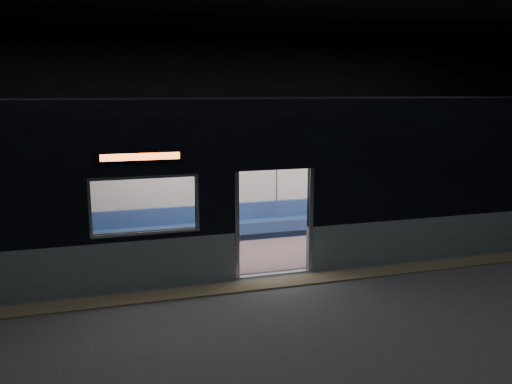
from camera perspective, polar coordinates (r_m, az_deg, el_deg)
name	(u,v)px	position (r m, az deg, el deg)	size (l,w,h in m)	color
station_floor	(293,294)	(9.67, 3.95, -10.66)	(24.00, 14.00, 0.01)	#47494C
station_envelope	(296,80)	(9.00, 4.25, 11.65)	(24.00, 14.00, 5.00)	black
tactile_strip	(283,282)	(10.14, 2.82, -9.48)	(22.80, 0.50, 0.03)	#8C7F59
metro_car	(251,169)	(11.53, -0.49, 2.40)	(18.00, 3.04, 3.35)	gray
passenger	(356,201)	(13.77, 10.44, -0.92)	(0.38, 0.65, 1.33)	black
handbag	(360,207)	(13.61, 10.88, -1.56)	(0.25, 0.22, 0.13)	black
transit_map	(355,170)	(13.96, 10.34, 2.28)	(1.10, 0.03, 0.72)	white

